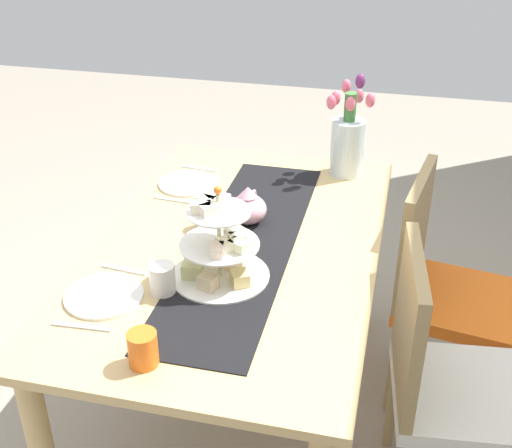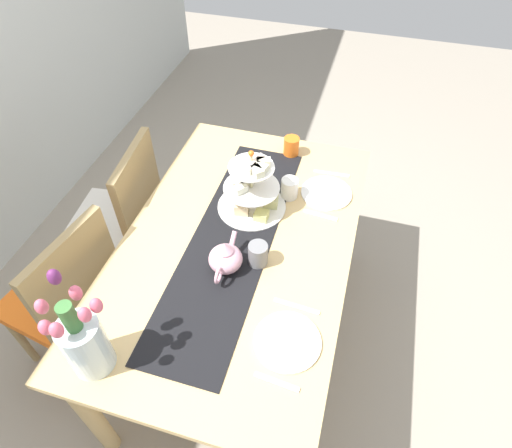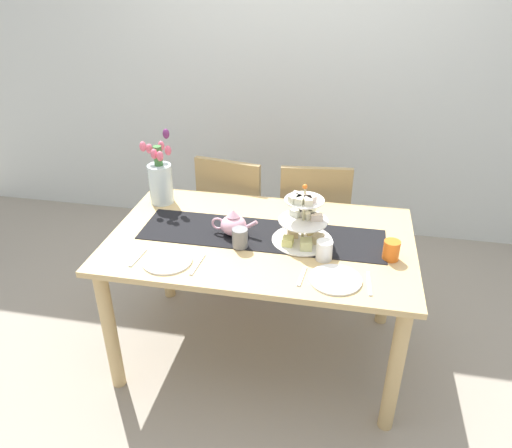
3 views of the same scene
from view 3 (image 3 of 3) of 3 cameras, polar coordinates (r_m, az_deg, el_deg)
name	(u,v)px [view 3 (image 3 of 3)]	position (r m, az deg, el deg)	size (l,w,h in m)	color
ground_plane	(260,349)	(2.89, 0.50, -14.46)	(8.00, 8.00, 0.00)	gray
room_wall_rear	(301,64)	(3.71, 5.30, 18.21)	(6.00, 0.08, 2.60)	silver
dining_table	(261,256)	(2.49, 0.56, -3.72)	(1.51, 0.92, 0.75)	tan
chair_left	(236,213)	(3.20, -2.37, 1.34)	(0.48, 0.48, 0.91)	#9C8254
chair_right	(313,220)	(3.13, 6.69, 0.49)	(0.46, 0.46, 0.91)	#9C8254
table_runner	(262,234)	(2.45, 0.67, -1.23)	(1.23, 0.32, 0.00)	black
tiered_cake_stand	(303,224)	(2.36, 5.56, 0.05)	(0.30, 0.30, 0.30)	beige
teapot	(233,224)	(2.43, -2.69, -0.02)	(0.24, 0.13, 0.14)	#E5A8BC
tulip_vase	(160,179)	(2.78, -11.16, 5.24)	(0.16, 0.18, 0.42)	silver
dinner_plate_left	(167,261)	(2.28, -10.35, -4.25)	(0.23, 0.23, 0.01)	white
fork_left	(138,258)	(2.34, -13.69, -3.86)	(0.02, 0.15, 0.01)	silver
knife_left	(198,264)	(2.24, -6.87, -4.73)	(0.01, 0.17, 0.01)	silver
dinner_plate_right	(335,279)	(2.15, 9.28, -6.43)	(0.23, 0.23, 0.01)	white
fork_right	(302,276)	(2.16, 5.41, -6.10)	(0.02, 0.15, 0.01)	silver
knife_right	(369,284)	(2.16, 13.14, -6.83)	(0.01, 0.17, 0.01)	silver
mug_grey	(240,238)	(2.33, -1.89, -1.63)	(0.08, 0.08, 0.10)	slate
mug_white_text	(324,250)	(2.26, 8.01, -3.09)	(0.08, 0.08, 0.10)	white
mug_orange	(391,250)	(2.33, 15.58, -2.98)	(0.08, 0.08, 0.10)	orange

